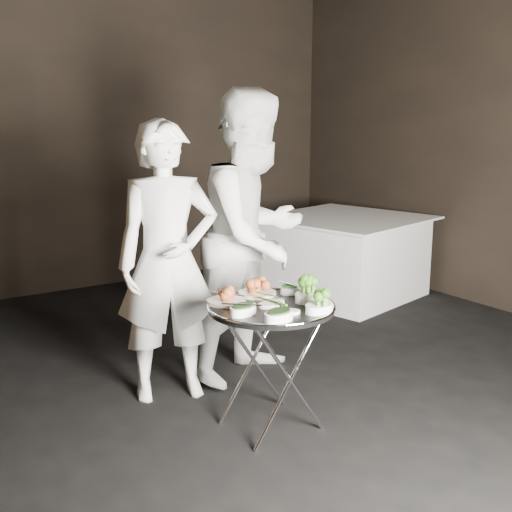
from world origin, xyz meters
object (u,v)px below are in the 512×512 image
waiter_right (255,236)px  dining_table (344,256)px  tray_stand (271,361)px  waiter_left (168,262)px  serving_tray (271,307)px

waiter_right → dining_table: 2.17m
tray_stand → waiter_right: waiter_right is taller
tray_stand → waiter_left: (-0.27, 0.70, 0.46)m
serving_tray → waiter_left: bearing=111.2°
tray_stand → dining_table: dining_table is taller
serving_tray → waiter_right: 0.81m
serving_tray → waiter_right: bearing=63.3°
waiter_right → tray_stand: bearing=-134.5°
waiter_left → waiter_right: size_ratio=0.90×
serving_tray → dining_table: bearing=40.8°
tray_stand → waiter_right: (0.35, 0.69, 0.55)m
waiter_left → dining_table: bearing=40.7°
tray_stand → waiter_left: size_ratio=0.41×
serving_tray → waiter_right: (0.35, 0.69, 0.24)m
waiter_left → waiter_right: 0.63m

